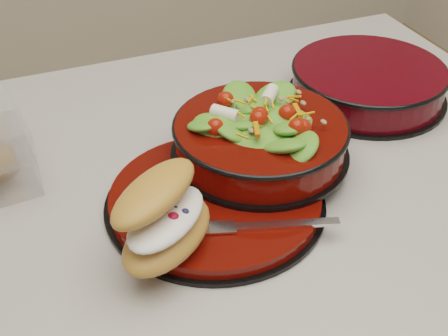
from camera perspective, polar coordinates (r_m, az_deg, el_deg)
name	(u,v)px	position (r m, az deg, el deg)	size (l,w,h in m)	color
dinner_plate	(216,200)	(0.77, -0.74, -2.94)	(0.27, 0.27, 0.02)	black
salad_bowl	(260,132)	(0.81, 3.35, 3.30)	(0.24, 0.24, 0.10)	black
croissant	(165,217)	(0.67, -5.46, -4.44)	(0.15, 0.16, 0.08)	#CD8A3E
fork	(266,225)	(0.72, 3.86, -5.24)	(0.16, 0.06, 0.00)	silver
extra_bowl	(368,81)	(1.01, 13.04, 7.76)	(0.25, 0.25, 0.05)	black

